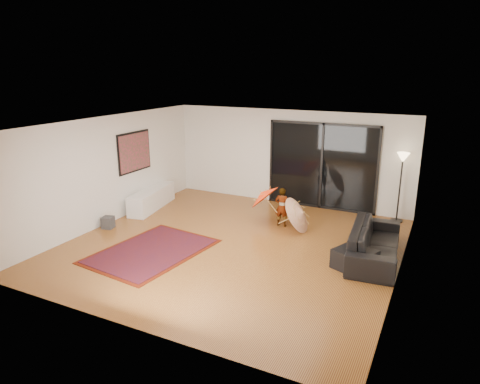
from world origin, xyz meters
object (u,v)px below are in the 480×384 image
Objects in this scene: media_console at (152,199)px; child at (282,207)px; ottoman at (355,259)px; sofa at (375,243)px.

child is (3.79, 0.29, 0.22)m from media_console.
child is at bearing 143.42° from ottoman.
ottoman is 0.70× the size of child.
sofa is (6.20, -0.64, 0.07)m from media_console.
sofa reaches higher than ottoman.
sofa is 2.58m from child.
media_console is at bearing 167.62° from ottoman.
ottoman is at bearing 138.95° from child.
media_console is at bearing 79.19° from sofa.
sofa is at bearing 68.38° from ottoman.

